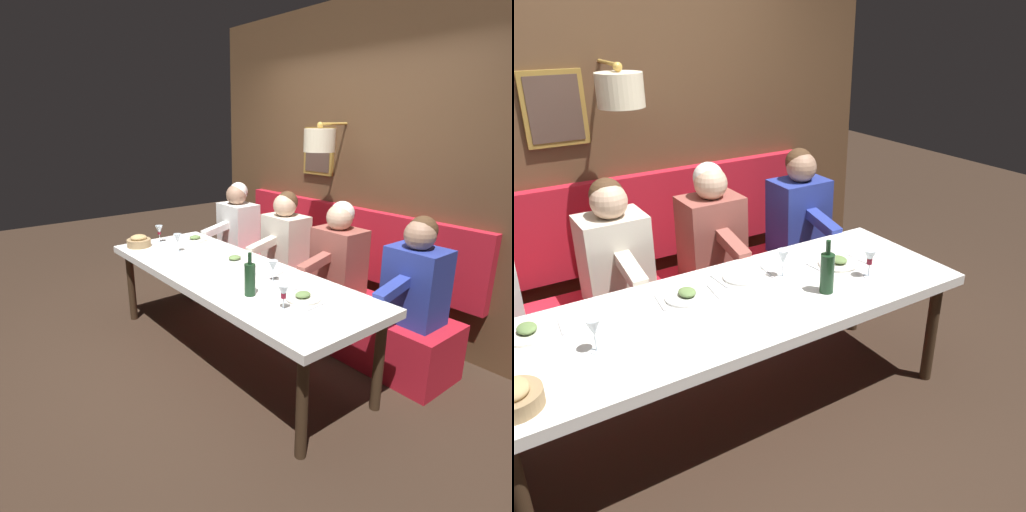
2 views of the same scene
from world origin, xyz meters
TOP-DOWN VIEW (x-y plane):
  - ground_plane at (0.00, 0.00)m, footprint 12.00×12.00m
  - dining_table at (0.00, 0.00)m, footprint 0.90×2.54m
  - banquette_bench at (0.89, 0.00)m, footprint 0.52×2.74m
  - back_wall_panel at (1.46, 0.00)m, footprint 0.59×3.94m
  - diner_nearest at (0.88, -1.06)m, footprint 0.60×0.40m
  - diner_near at (0.88, -0.33)m, footprint 0.60×0.40m
  - diner_middle at (0.88, 0.34)m, footprint 0.60×0.40m
  - diner_far at (0.88, 1.11)m, footprint 0.60×0.40m
  - place_setting_0 at (0.22, -0.19)m, footprint 0.24×0.32m
  - place_setting_1 at (0.05, -0.75)m, footprint 0.24×0.32m
  - place_setting_2 at (0.26, 0.96)m, footprint 0.24×0.32m
  - place_setting_3 at (0.17, 0.19)m, footprint 0.24×0.32m
  - wine_glass_0 at (-0.06, 0.73)m, footprint 0.07×0.07m
  - wine_glass_1 at (-0.04, 1.13)m, footprint 0.07×0.07m
  - wine_glass_2 at (-0.16, -0.79)m, footprint 0.07×0.07m
  - wine_glass_3 at (0.11, -0.38)m, footprint 0.07×0.07m
  - wine_bottle at (-0.17, -0.47)m, footprint 0.08×0.08m
  - bread_bowl at (-0.26, 1.11)m, footprint 0.22×0.22m

SIDE VIEW (x-z plane):
  - ground_plane at x=0.00m, z-range 0.00..0.00m
  - banquette_bench at x=0.89m, z-range 0.00..0.45m
  - dining_table at x=0.00m, z-range 0.31..1.05m
  - place_setting_0 at x=0.22m, z-range 0.74..0.75m
  - place_setting_1 at x=0.05m, z-range 0.73..0.78m
  - place_setting_2 at x=0.26m, z-range 0.73..0.78m
  - place_setting_3 at x=0.17m, z-range 0.73..0.78m
  - bread_bowl at x=-0.26m, z-range 0.73..0.85m
  - diner_nearest at x=0.88m, z-range 0.42..1.21m
  - diner_near at x=0.88m, z-range 0.42..1.21m
  - diner_middle at x=0.88m, z-range 0.42..1.21m
  - diner_far at x=0.88m, z-range 0.42..1.21m
  - wine_glass_2 at x=-0.16m, z-range 0.77..0.94m
  - wine_glass_1 at x=-0.04m, z-range 0.77..0.94m
  - wine_bottle at x=-0.17m, z-range 0.71..1.01m
  - wine_glass_0 at x=-0.06m, z-range 0.77..0.94m
  - wine_glass_3 at x=0.11m, z-range 0.77..0.94m
  - back_wall_panel at x=1.46m, z-range -0.09..2.81m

